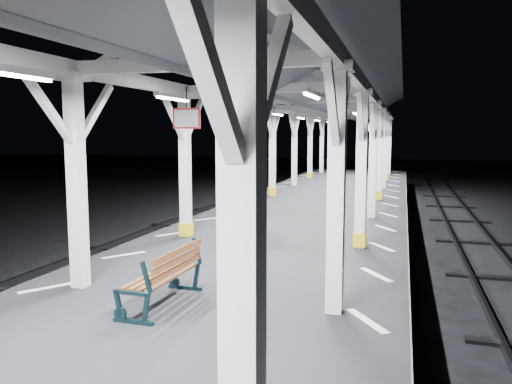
% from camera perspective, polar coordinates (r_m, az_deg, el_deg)
% --- Properties ---
extents(ground, '(120.00, 120.00, 0.00)m').
position_cam_1_polar(ground, '(9.64, -1.77, -14.02)').
color(ground, black).
rests_on(ground, ground).
extents(platform, '(6.00, 50.00, 1.00)m').
position_cam_1_polar(platform, '(9.48, -1.78, -11.19)').
color(platform, black).
rests_on(platform, ground).
extents(hazard_stripes_left, '(1.00, 48.00, 0.01)m').
position_cam_1_polar(hazard_stripes_left, '(10.34, -14.89, -6.98)').
color(hazard_stripes_left, silver).
rests_on(hazard_stripes_left, platform).
extents(hazard_stripes_right, '(1.00, 48.00, 0.01)m').
position_cam_1_polar(hazard_stripes_right, '(8.90, 13.56, -9.17)').
color(hazard_stripes_right, silver).
rests_on(hazard_stripes_right, platform).
extents(track_left, '(2.20, 60.00, 0.16)m').
position_cam_1_polar(track_left, '(12.07, -25.31, -9.97)').
color(track_left, '#2D2D33').
rests_on(track_left, ground).
extents(canopy, '(5.40, 49.00, 4.65)m').
position_cam_1_polar(canopy, '(9.07, -1.91, 13.96)').
color(canopy, silver).
rests_on(canopy, platform).
extents(bench_near, '(0.63, 1.57, 0.84)m').
position_cam_1_polar(bench_near, '(7.18, -10.14, -9.27)').
color(bench_near, black).
rests_on(bench_near, platform).
extents(bench_mid, '(1.05, 1.61, 0.82)m').
position_cam_1_polar(bench_mid, '(10.92, -0.94, -3.71)').
color(bench_mid, black).
rests_on(bench_mid, platform).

